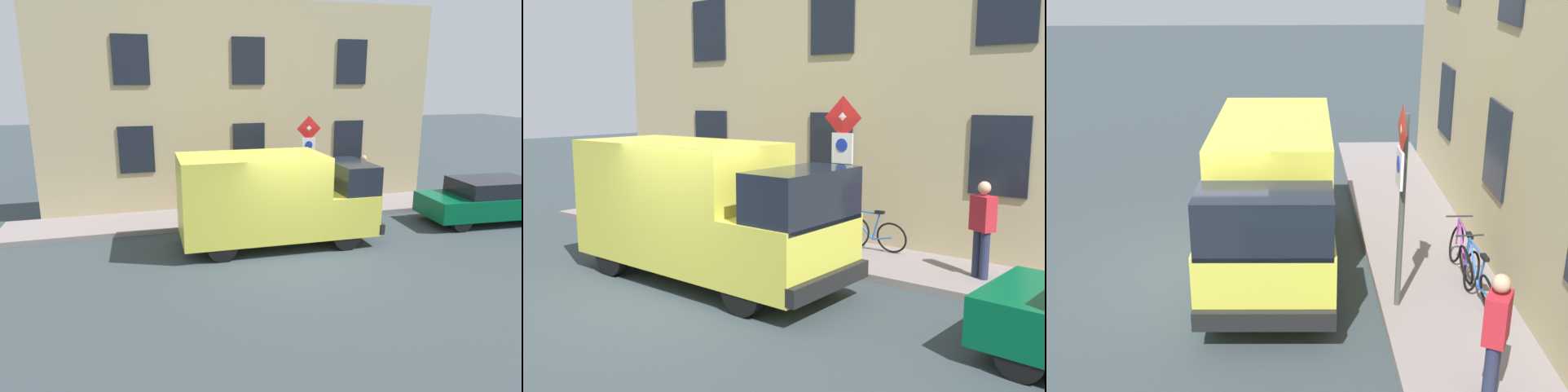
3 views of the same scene
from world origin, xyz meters
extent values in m
plane|color=#333E42|center=(0.00, 0.00, 0.00)|extent=(80.00, 80.00, 0.00)
cube|color=gray|center=(3.99, 0.00, 0.07)|extent=(2.06, 15.52, 0.14)
cube|color=tan|center=(5.37, 0.00, 3.46)|extent=(0.70, 13.52, 6.92)
cube|color=black|center=(5.00, -3.72, 2.21)|extent=(0.06, 1.10, 1.50)
cube|color=black|center=(5.00, 0.00, 2.21)|extent=(0.06, 1.10, 1.50)
cube|color=black|center=(5.00, 3.72, 2.21)|extent=(0.06, 1.10, 1.50)
cube|color=black|center=(5.00, -3.72, 4.98)|extent=(0.06, 1.10, 1.50)
cube|color=black|center=(5.00, 0.00, 4.98)|extent=(0.06, 1.10, 1.50)
cube|color=black|center=(5.00, 3.72, 4.98)|extent=(0.06, 1.10, 1.50)
cylinder|color=#474C47|center=(3.21, -1.44, 1.65)|extent=(0.09, 0.09, 3.02)
pyramid|color=silver|center=(3.13, -1.44, 2.91)|extent=(0.04, 0.50, 0.50)
pyramid|color=red|center=(3.14, -1.44, 2.91)|extent=(0.02, 0.56, 0.56)
cube|color=white|center=(3.15, -1.44, 2.36)|extent=(0.04, 0.44, 0.56)
cylinder|color=#1933B2|center=(3.13, -1.44, 2.42)|extent=(0.01, 0.24, 0.24)
cube|color=#DBD548|center=(1.28, 0.88, 1.41)|extent=(2.10, 3.85, 2.18)
cube|color=#DBD548|center=(1.21, -1.72, 0.87)|extent=(2.04, 1.45, 1.10)
cube|color=black|center=(1.21, -1.93, 1.77)|extent=(1.94, 1.03, 0.84)
cube|color=black|center=(1.19, -2.47, 0.50)|extent=(2.00, 0.21, 0.28)
cylinder|color=black|center=(2.10, -1.50, 0.38)|extent=(0.24, 0.77, 0.76)
cylinder|color=black|center=(0.34, -1.46, 0.38)|extent=(0.24, 0.77, 0.76)
cylinder|color=black|center=(2.18, 1.82, 0.38)|extent=(0.24, 0.77, 0.76)
cylinder|color=black|center=(0.43, 1.87, 0.38)|extent=(0.24, 0.77, 0.76)
cube|color=#055730|center=(1.41, -6.78, 0.58)|extent=(2.02, 4.11, 0.64)
cube|color=black|center=(1.40, -6.98, 1.08)|extent=(1.77, 2.51, 0.60)
cylinder|color=black|center=(0.73, -5.41, 0.30)|extent=(0.22, 0.61, 0.60)
cylinder|color=black|center=(2.28, -5.52, 0.30)|extent=(0.22, 0.61, 0.60)
cylinder|color=black|center=(2.09, -8.15, 0.30)|extent=(0.22, 0.61, 0.60)
torus|color=black|center=(4.44, -0.77, 0.47)|extent=(0.20, 0.67, 0.66)
torus|color=black|center=(4.51, -1.81, 0.47)|extent=(0.20, 0.67, 0.66)
cylinder|color=blue|center=(4.46, -1.10, 0.68)|extent=(0.07, 0.60, 0.60)
cylinder|color=blue|center=(4.47, -1.18, 0.95)|extent=(0.08, 0.73, 0.07)
cylinder|color=blue|center=(4.48, -1.47, 0.66)|extent=(0.05, 0.19, 0.55)
cylinder|color=blue|center=(4.49, -1.60, 0.43)|extent=(0.06, 0.43, 0.12)
cylinder|color=blue|center=(4.44, -0.79, 0.72)|extent=(0.04, 0.09, 0.50)
cube|color=black|center=(4.49, -1.54, 0.97)|extent=(0.09, 0.20, 0.06)
cylinder|color=#262626|center=(4.44, -0.82, 1.02)|extent=(0.46, 0.06, 0.03)
torus|color=black|center=(4.48, 0.05, 0.47)|extent=(0.18, 0.66, 0.65)
torus|color=black|center=(4.47, -1.00, 0.47)|extent=(0.18, 0.66, 0.65)
cylinder|color=purple|center=(4.47, -0.28, 0.68)|extent=(0.04, 0.60, 0.60)
cylinder|color=purple|center=(4.47, -0.36, 0.95)|extent=(0.04, 0.73, 0.07)
cylinder|color=purple|center=(4.47, -0.65, 0.66)|extent=(0.04, 0.18, 0.55)
cylinder|color=purple|center=(4.47, -0.78, 0.43)|extent=(0.04, 0.43, 0.12)
cylinder|color=purple|center=(4.48, 0.03, 0.72)|extent=(0.04, 0.09, 0.50)
cube|color=black|center=(4.47, -0.72, 0.97)|extent=(0.08, 0.20, 0.06)
cylinder|color=#262626|center=(4.48, 0.00, 1.02)|extent=(0.46, 0.03, 0.03)
cylinder|color=#262B47|center=(4.01, -3.74, 0.56)|extent=(0.16, 0.16, 0.85)
cylinder|color=#262B47|center=(3.93, -3.90, 0.56)|extent=(0.16, 0.16, 0.85)
cube|color=#B7212D|center=(3.97, -3.82, 1.30)|extent=(0.41, 0.47, 0.62)
sphere|color=tan|center=(3.97, -3.82, 1.75)|extent=(0.22, 0.22, 0.22)
camera|label=1|loc=(-10.14, 3.86, 4.43)|focal=31.66mm
camera|label=2|loc=(-6.01, -7.09, 3.24)|focal=40.15mm
camera|label=3|loc=(1.56, -10.52, 5.33)|focal=45.94mm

